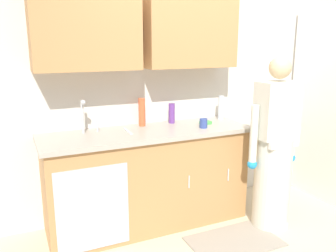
{
  "coord_description": "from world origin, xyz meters",
  "views": [
    {
      "loc": [
        -1.69,
        -2.25,
        1.73
      ],
      "look_at": [
        -0.4,
        0.55,
        1.0
      ],
      "focal_mm": 37.41,
      "sensor_mm": 36.0,
      "label": 1
    }
  ],
  "objects_px": {
    "sink": "(91,138)",
    "sponge": "(206,123)",
    "bottle_dish_liquid": "(142,112)",
    "cup_by_sink": "(203,123)",
    "bottle_water_tall": "(221,108)",
    "bottle_soap": "(172,113)",
    "person_at_sink": "(274,157)",
    "knife_on_counter": "(128,131)"
  },
  "relations": [
    {
      "from": "person_at_sink",
      "to": "sponge",
      "type": "distance_m",
      "value": 0.73
    },
    {
      "from": "sponge",
      "to": "person_at_sink",
      "type": "bearing_deg",
      "value": -50.73
    },
    {
      "from": "cup_by_sink",
      "to": "knife_on_counter",
      "type": "bearing_deg",
      "value": 166.57
    },
    {
      "from": "bottle_dish_liquid",
      "to": "sponge",
      "type": "height_order",
      "value": "bottle_dish_liquid"
    },
    {
      "from": "sink",
      "to": "bottle_dish_liquid",
      "type": "height_order",
      "value": "sink"
    },
    {
      "from": "bottle_water_tall",
      "to": "bottle_dish_liquid",
      "type": "bearing_deg",
      "value": 176.85
    },
    {
      "from": "cup_by_sink",
      "to": "knife_on_counter",
      "type": "xyz_separation_m",
      "value": [
        -0.7,
        0.17,
        -0.04
      ]
    },
    {
      "from": "sink",
      "to": "knife_on_counter",
      "type": "xyz_separation_m",
      "value": [
        0.34,
        0.03,
        0.02
      ]
    },
    {
      "from": "bottle_dish_liquid",
      "to": "knife_on_counter",
      "type": "bearing_deg",
      "value": -142.77
    },
    {
      "from": "sink",
      "to": "sponge",
      "type": "relative_size",
      "value": 4.55
    },
    {
      "from": "sponge",
      "to": "cup_by_sink",
      "type": "bearing_deg",
      "value": -128.15
    },
    {
      "from": "bottle_soap",
      "to": "bottle_water_tall",
      "type": "xyz_separation_m",
      "value": [
        0.56,
        -0.05,
        0.03
      ]
    },
    {
      "from": "bottle_soap",
      "to": "sink",
      "type": "bearing_deg",
      "value": -168.09
    },
    {
      "from": "person_at_sink",
      "to": "bottle_water_tall",
      "type": "distance_m",
      "value": 0.79
    },
    {
      "from": "bottle_dish_liquid",
      "to": "bottle_water_tall",
      "type": "distance_m",
      "value": 0.88
    },
    {
      "from": "bottle_water_tall",
      "to": "sponge",
      "type": "distance_m",
      "value": 0.33
    },
    {
      "from": "bottle_dish_liquid",
      "to": "bottle_water_tall",
      "type": "height_order",
      "value": "bottle_dish_liquid"
    },
    {
      "from": "bottle_soap",
      "to": "bottle_water_tall",
      "type": "distance_m",
      "value": 0.56
    },
    {
      "from": "knife_on_counter",
      "to": "sponge",
      "type": "bearing_deg",
      "value": -90.38
    },
    {
      "from": "sink",
      "to": "sponge",
      "type": "distance_m",
      "value": 1.15
    },
    {
      "from": "bottle_dish_liquid",
      "to": "cup_by_sink",
      "type": "bearing_deg",
      "value": -31.95
    },
    {
      "from": "sink",
      "to": "sponge",
      "type": "height_order",
      "value": "sink"
    },
    {
      "from": "person_at_sink",
      "to": "bottle_dish_liquid",
      "type": "height_order",
      "value": "person_at_sink"
    },
    {
      "from": "sink",
      "to": "cup_by_sink",
      "type": "distance_m",
      "value": 1.06
    },
    {
      "from": "sponge",
      "to": "sink",
      "type": "bearing_deg",
      "value": 179.48
    },
    {
      "from": "sink",
      "to": "bottle_water_tall",
      "type": "relative_size",
      "value": 1.99
    },
    {
      "from": "sink",
      "to": "bottle_soap",
      "type": "bearing_deg",
      "value": 11.91
    },
    {
      "from": "bottle_soap",
      "to": "sponge",
      "type": "bearing_deg",
      "value": -33.98
    },
    {
      "from": "bottle_water_tall",
      "to": "bottle_soap",
      "type": "bearing_deg",
      "value": 174.99
    },
    {
      "from": "sink",
      "to": "bottle_water_tall",
      "type": "bearing_deg",
      "value": 5.37
    },
    {
      "from": "cup_by_sink",
      "to": "sponge",
      "type": "height_order",
      "value": "cup_by_sink"
    },
    {
      "from": "bottle_dish_liquid",
      "to": "bottle_soap",
      "type": "bearing_deg",
      "value": 0.09
    },
    {
      "from": "sink",
      "to": "bottle_dish_liquid",
      "type": "relative_size",
      "value": 1.82
    },
    {
      "from": "cup_by_sink",
      "to": "sponge",
      "type": "relative_size",
      "value": 0.82
    },
    {
      "from": "sink",
      "to": "bottle_water_tall",
      "type": "height_order",
      "value": "sink"
    },
    {
      "from": "cup_by_sink",
      "to": "bottle_water_tall",
      "type": "bearing_deg",
      "value": 36.12
    },
    {
      "from": "bottle_soap",
      "to": "bottle_dish_liquid",
      "type": "bearing_deg",
      "value": -179.91
    },
    {
      "from": "bottle_soap",
      "to": "cup_by_sink",
      "type": "bearing_deg",
      "value": -59.52
    },
    {
      "from": "bottle_soap",
      "to": "person_at_sink",
      "type": "bearing_deg",
      "value": -45.13
    },
    {
      "from": "bottle_dish_liquid",
      "to": "bottle_soap",
      "type": "height_order",
      "value": "bottle_dish_liquid"
    },
    {
      "from": "person_at_sink",
      "to": "bottle_soap",
      "type": "distance_m",
      "value": 1.08
    },
    {
      "from": "person_at_sink",
      "to": "sponge",
      "type": "xyz_separation_m",
      "value": [
        -0.43,
        0.53,
        0.26
      ]
    }
  ]
}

